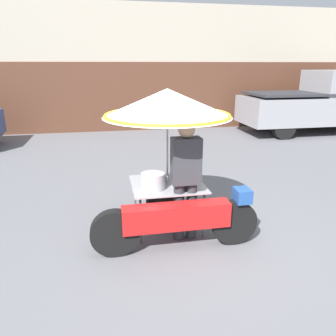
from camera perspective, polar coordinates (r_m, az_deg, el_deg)
ground_plane at (r=4.59m, az=3.48°, el=-12.82°), size 36.00×36.00×0.00m
shopfront_building at (r=13.03m, az=-6.77°, el=16.75°), size 28.00×2.06×4.33m
vendor_motorcycle_cart at (r=4.40m, az=0.13°, el=7.25°), size 2.19×1.74×2.02m
vendor_person at (r=4.32m, az=3.11°, el=-1.24°), size 0.38×0.22×1.65m
pickup_truck at (r=12.72m, az=24.46°, el=10.14°), size 4.96×1.92×2.13m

